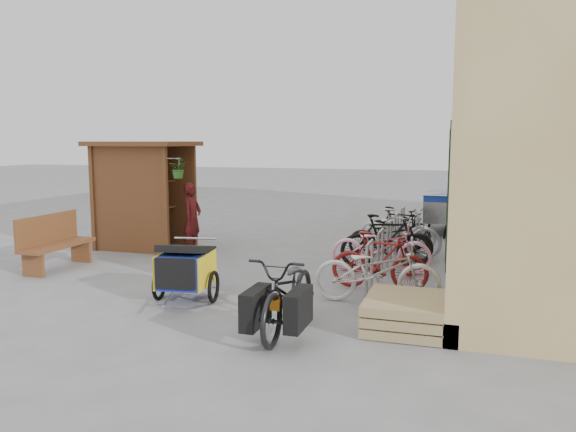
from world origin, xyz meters
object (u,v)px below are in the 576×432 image
(pallet_stack, at_px, (405,313))
(bike_3, at_px, (386,241))
(bike_2, at_px, (381,247))
(bike_7, at_px, (399,227))
(bike_4, at_px, (390,238))
(child_trailer, at_px, (186,267))
(kiosk, at_px, (141,180))
(bike_1, at_px, (380,261))
(bike_5, at_px, (401,233))
(shopping_carts, at_px, (437,208))
(bike_6, at_px, (397,229))
(cargo_bike, at_px, (289,293))
(person_kiosk, at_px, (192,218))
(bike_0, at_px, (377,271))
(bench, at_px, (54,241))

(pallet_stack, distance_m, bike_3, 3.51)
(bike_2, bearing_deg, bike_7, -3.56)
(bike_4, xyz_separation_m, bike_7, (-0.00, 1.52, 0.00))
(child_trailer, height_order, bike_4, bike_4)
(kiosk, height_order, bike_2, kiosk)
(pallet_stack, relative_size, bike_1, 0.76)
(bike_4, height_order, bike_5, bike_5)
(bike_1, relative_size, bike_7, 1.04)
(bike_2, relative_size, bike_5, 1.08)
(shopping_carts, distance_m, bike_6, 2.98)
(child_trailer, height_order, bike_3, bike_3)
(kiosk, relative_size, bike_4, 1.43)
(cargo_bike, relative_size, person_kiosk, 1.28)
(cargo_bike, xyz_separation_m, bike_0, (0.86, 1.63, -0.02))
(pallet_stack, relative_size, person_kiosk, 0.79)
(child_trailer, bearing_deg, bike_0, 6.28)
(child_trailer, height_order, bike_0, bike_0)
(bike_3, bearing_deg, bike_2, 157.87)
(bench, height_order, cargo_bike, bench)
(bike_7, bearing_deg, person_kiosk, 129.07)
(bike_2, bearing_deg, child_trailer, 133.46)
(pallet_stack, height_order, bike_1, bike_1)
(child_trailer, distance_m, bike_3, 4.05)
(bike_1, distance_m, bike_3, 1.59)
(person_kiosk, height_order, bike_6, person_kiosk)
(bike_3, height_order, bike_6, bike_3)
(shopping_carts, distance_m, bike_0, 7.22)
(shopping_carts, bearing_deg, bike_1, -95.39)
(cargo_bike, height_order, bike_5, cargo_bike)
(person_kiosk, relative_size, bike_3, 0.88)
(person_kiosk, relative_size, bike_1, 0.96)
(child_trailer, distance_m, cargo_bike, 2.13)
(bench, distance_m, bike_5, 6.86)
(bike_6, bearing_deg, kiosk, 118.18)
(bike_3, bearing_deg, child_trailer, 124.22)
(kiosk, relative_size, bike_1, 1.58)
(bike_7, bearing_deg, pallet_stack, -159.23)
(bike_3, distance_m, bike_6, 1.93)
(shopping_carts, bearing_deg, bench, -134.68)
(bike_7, bearing_deg, bike_1, -164.59)
(bike_5, bearing_deg, bench, 120.06)
(cargo_bike, distance_m, bike_0, 1.85)
(bike_1, distance_m, bike_5, 2.75)
(kiosk, height_order, bench, kiosk)
(bench, xyz_separation_m, person_kiosk, (1.74, 2.25, 0.23))
(child_trailer, bearing_deg, bike_7, 56.37)
(bike_4, bearing_deg, pallet_stack, -165.54)
(bench, xyz_separation_m, bike_7, (5.95, 4.27, -0.07))
(bike_2, relative_size, bike_6, 1.04)
(bike_4, bearing_deg, bike_5, -21.43)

